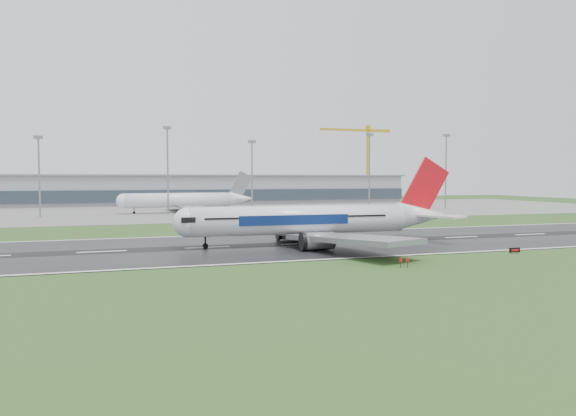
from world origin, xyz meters
name	(u,v)px	position (x,y,z in m)	size (l,w,h in m)	color
ground	(301,244)	(0.00, 0.00, 0.00)	(520.00, 520.00, 0.00)	#26491A
runway	(301,244)	(0.00, 0.00, 0.05)	(400.00, 45.00, 0.10)	black
apron	(207,210)	(0.00, 125.00, 0.04)	(400.00, 130.00, 0.08)	slate
terminal	(189,190)	(0.00, 185.00, 7.50)	(240.00, 36.00, 15.00)	gray
main_airliner	(319,202)	(3.19, -2.26, 8.96)	(60.05, 57.19, 17.73)	white
parked_airliner	(184,192)	(-11.49, 109.41, 8.22)	(55.55, 51.72, 16.28)	white
tower_crane	(368,163)	(114.90, 200.00, 23.54)	(47.94, 2.61, 47.08)	gold
runway_sign	(515,250)	(33.40, -25.15, 0.52)	(2.30, 0.26, 1.04)	black
floodmast_1	(39,178)	(-63.39, 100.00, 13.88)	(0.64, 0.64, 27.77)	gray
floodmast_2	(168,172)	(-18.79, 100.00, 16.19)	(0.64, 0.64, 32.37)	gray
floodmast_3	(252,178)	(14.14, 100.00, 13.95)	(0.64, 0.64, 27.89)	gray
floodmast_4	(369,173)	(65.97, 100.00, 15.97)	(0.64, 0.64, 31.95)	gray
floodmast_5	(446,173)	(104.11, 100.00, 16.29)	(0.64, 0.64, 32.58)	gray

